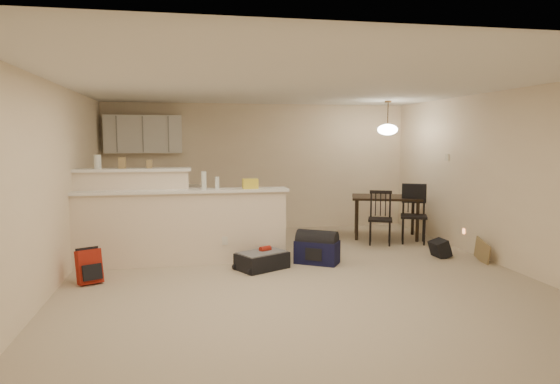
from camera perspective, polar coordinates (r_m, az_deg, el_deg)
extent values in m
plane|color=#B7A78D|center=(6.76, 1.96, -9.51)|extent=(7.00, 7.00, 0.00)
plane|color=white|center=(6.54, 2.04, 12.09)|extent=(7.00, 7.00, 0.00)
cube|color=beige|center=(9.97, -2.41, 2.86)|extent=(6.00, 0.02, 2.50)
cube|color=beige|center=(3.24, 15.73, -4.30)|extent=(6.00, 0.02, 2.50)
cube|color=beige|center=(6.57, -24.48, 0.59)|extent=(0.02, 7.00, 2.50)
cube|color=beige|center=(7.76, 24.17, 1.38)|extent=(0.02, 7.00, 2.50)
cube|color=beige|center=(7.36, -11.09, -4.12)|extent=(3.00, 0.28, 1.05)
cube|color=white|center=(7.29, -11.18, 0.10)|extent=(3.08, 0.38, 0.04)
cube|color=beige|center=(7.60, -16.40, -2.79)|extent=(1.60, 0.24, 1.35)
cube|color=white|center=(7.52, -16.56, 2.44)|extent=(1.68, 0.34, 0.04)
cube|color=white|center=(9.70, -15.33, 6.39)|extent=(1.40, 0.34, 0.70)
cube|color=white|center=(9.65, -13.96, -2.20)|extent=(1.80, 0.60, 0.90)
cube|color=beige|center=(9.05, 18.56, 3.79)|extent=(0.02, 0.12, 0.12)
cylinder|color=silver|center=(7.58, -20.12, 3.26)|extent=(0.10, 0.10, 0.20)
cube|color=#93794C|center=(7.53, -17.60, 3.18)|extent=(0.10, 0.07, 0.16)
cube|color=#93794C|center=(7.50, -14.70, 3.10)|extent=(0.08, 0.06, 0.12)
cylinder|color=silver|center=(7.28, -8.69, 1.33)|extent=(0.07, 0.07, 0.26)
cylinder|color=silver|center=(7.29, -7.20, 1.04)|extent=(0.06, 0.06, 0.18)
cube|color=#93794C|center=(7.34, -3.42, 0.96)|extent=(0.22, 0.18, 0.14)
cube|color=black|center=(9.35, 12.02, -0.61)|extent=(1.42, 1.16, 0.04)
cylinder|color=black|center=(9.06, 8.77, -3.20)|extent=(0.06, 0.06, 0.72)
cylinder|color=black|center=(9.14, 15.43, -3.27)|extent=(0.06, 0.06, 0.72)
cylinder|color=black|center=(9.70, 8.71, -2.58)|extent=(0.06, 0.06, 0.72)
cylinder|color=black|center=(9.78, 14.93, -2.65)|extent=(0.06, 0.06, 0.72)
cylinder|color=brown|center=(9.30, 12.23, 8.65)|extent=(0.02, 0.02, 0.50)
cylinder|color=brown|center=(9.31, 12.26, 10.06)|extent=(0.12, 0.12, 0.03)
ellipsoid|color=white|center=(9.29, 12.19, 6.99)|extent=(0.36, 0.36, 0.20)
cube|color=black|center=(7.06, -2.07, -7.86)|extent=(0.80, 0.71, 0.23)
cube|color=#9D1E11|center=(6.79, -20.98, -7.97)|extent=(0.34, 0.29, 0.43)
cube|color=#101133|center=(7.37, 4.26, -6.85)|extent=(0.70, 0.61, 0.34)
cube|color=black|center=(8.12, 17.81, -6.19)|extent=(0.22, 0.30, 0.26)
cube|color=#93794C|center=(8.00, 22.10, -6.31)|extent=(0.06, 0.42, 0.32)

